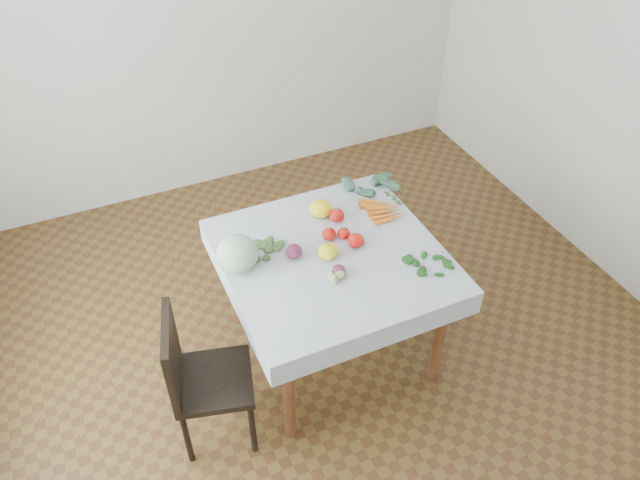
{
  "coord_description": "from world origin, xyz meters",
  "views": [
    {
      "loc": [
        -1.06,
        -2.2,
        2.94
      ],
      "look_at": [
        -0.04,
        0.06,
        0.82
      ],
      "focal_mm": 35.0,
      "sensor_mm": 36.0,
      "label": 1
    }
  ],
  "objects_px": {
    "table": "(332,268)",
    "cabbage": "(237,254)",
    "heirloom_back": "(321,209)",
    "carrot_bunch": "(385,210)",
    "chair": "(196,374)"
  },
  "relations": [
    {
      "from": "cabbage",
      "to": "carrot_bunch",
      "type": "relative_size",
      "value": 0.84
    },
    {
      "from": "chair",
      "to": "carrot_bunch",
      "type": "relative_size",
      "value": 3.31
    },
    {
      "from": "table",
      "to": "cabbage",
      "type": "distance_m",
      "value": 0.53
    },
    {
      "from": "table",
      "to": "heirloom_back",
      "type": "bearing_deg",
      "value": 76.03
    },
    {
      "from": "table",
      "to": "heirloom_back",
      "type": "xyz_separation_m",
      "value": [
        0.08,
        0.33,
        0.15
      ]
    },
    {
      "from": "table",
      "to": "cabbage",
      "type": "height_order",
      "value": "cabbage"
    },
    {
      "from": "cabbage",
      "to": "carrot_bunch",
      "type": "height_order",
      "value": "cabbage"
    },
    {
      "from": "chair",
      "to": "carrot_bunch",
      "type": "xyz_separation_m",
      "value": [
        1.26,
        0.44,
        0.29
      ]
    },
    {
      "from": "chair",
      "to": "carrot_bunch",
      "type": "distance_m",
      "value": 1.37
    },
    {
      "from": "cabbage",
      "to": "table",
      "type": "bearing_deg",
      "value": -12.23
    },
    {
      "from": "table",
      "to": "carrot_bunch",
      "type": "height_order",
      "value": "carrot_bunch"
    },
    {
      "from": "chair",
      "to": "heirloom_back",
      "type": "height_order",
      "value": "heirloom_back"
    },
    {
      "from": "table",
      "to": "cabbage",
      "type": "xyz_separation_m",
      "value": [
        -0.48,
        0.1,
        0.2
      ]
    },
    {
      "from": "cabbage",
      "to": "heirloom_back",
      "type": "xyz_separation_m",
      "value": [
        0.56,
        0.23,
        -0.05
      ]
    },
    {
      "from": "table",
      "to": "carrot_bunch",
      "type": "bearing_deg",
      "value": 25.43
    }
  ]
}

